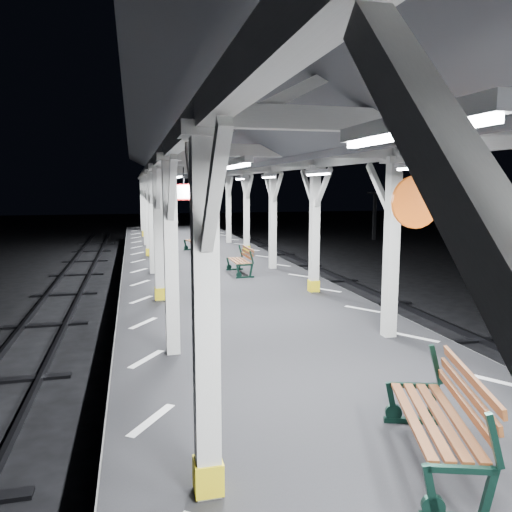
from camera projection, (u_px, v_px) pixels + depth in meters
name	position (u px, v px, depth m)	size (l,w,h in m)	color
ground	(259.00, 360.00, 10.96)	(120.00, 120.00, 0.00)	black
platform	(259.00, 338.00, 10.89)	(6.00, 50.00, 1.00)	black
hazard_stripes_left	(143.00, 323.00, 10.23)	(1.00, 48.00, 0.01)	silver
hazard_stripes_right	(363.00, 309.00, 11.40)	(1.00, 48.00, 0.01)	silver
track_left	(12.00, 378.00, 9.76)	(2.20, 60.00, 0.16)	#2D2D33
track_right	(458.00, 340.00, 12.13)	(2.20, 60.00, 0.16)	#2D2D33
canopy	(259.00, 149.00, 10.31)	(5.40, 49.00, 4.65)	silver
bench_near	(445.00, 415.00, 4.98)	(1.21, 1.94, 0.99)	black
bench_mid	(242.00, 260.00, 15.93)	(0.61, 1.59, 0.86)	black
bench_far	(198.00, 241.00, 21.13)	(0.93, 1.80, 0.93)	black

